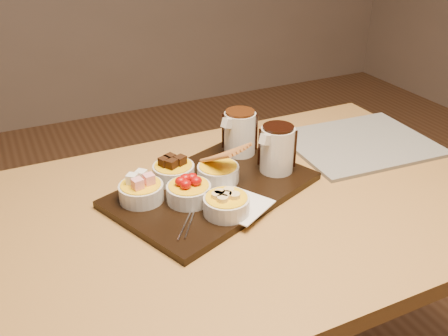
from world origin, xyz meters
name	(u,v)px	position (x,y,z in m)	size (l,w,h in m)	color
dining_table	(252,235)	(0.00, 0.00, 0.65)	(1.20, 0.80, 0.75)	#AA7D3F
serving_board	(213,190)	(-0.07, 0.07, 0.76)	(0.46, 0.30, 0.02)	black
napkin	(239,205)	(-0.05, -0.03, 0.77)	(0.12, 0.12, 0.00)	white
bowl_marshmallows	(141,192)	(-0.24, 0.08, 0.79)	(0.10, 0.10, 0.04)	beige
bowl_cake	(174,173)	(-0.14, 0.14, 0.79)	(0.10, 0.10, 0.04)	beige
bowl_strawberries	(189,193)	(-0.14, 0.03, 0.79)	(0.10, 0.10, 0.04)	beige
bowl_biscotti	(218,173)	(-0.05, 0.09, 0.79)	(0.10, 0.10, 0.04)	beige
bowl_bananas	(226,205)	(-0.09, -0.05, 0.79)	(0.10, 0.10, 0.04)	beige
pitcher_dark_chocolate	(277,150)	(0.10, 0.07, 0.82)	(0.08, 0.08, 0.11)	silver
pitcher_milk_chocolate	(240,133)	(0.07, 0.20, 0.82)	(0.08, 0.08, 0.11)	silver
fondue_skewers	(194,205)	(-0.14, 0.01, 0.77)	(0.26, 0.03, 0.01)	silver
newspaper	(360,143)	(0.41, 0.13, 0.76)	(0.39, 0.31, 0.01)	beige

